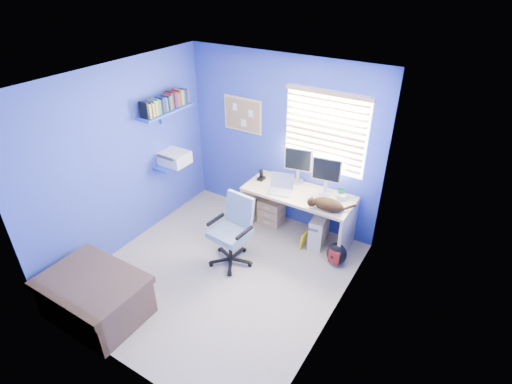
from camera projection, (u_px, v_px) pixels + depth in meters
The scene contains 23 objects.
floor at pixel (220, 273), 5.20m from camera, with size 3.00×3.20×0.00m, color #BCAE8F.
ceiling at pixel (208, 81), 3.92m from camera, with size 3.00×3.20×0.00m, color white.
wall_back at pixel (282, 143), 5.73m from camera, with size 3.00×0.01×2.50m, color #3746AF.
wall_front at pixel (102, 272), 3.39m from camera, with size 3.00×0.01×2.50m, color #3746AF.
wall_left at pixel (123, 160), 5.23m from camera, with size 0.01×3.20×2.50m, color #3746AF.
wall_right at pixel (339, 232), 3.88m from camera, with size 0.01×3.20×2.50m, color #3746AF.
desk at pixel (297, 214), 5.71m from camera, with size 1.54×0.65×0.74m, color #D1B280.
laptop at pixel (280, 185), 5.48m from camera, with size 0.33×0.26×0.22m, color silver.
monitor_left at pixel (299, 165), 5.64m from camera, with size 0.40×0.12×0.54m, color silver.
monitor_right at pixel (327, 176), 5.37m from camera, with size 0.40×0.12×0.54m, color silver.
phone at pixel (261, 175), 5.79m from camera, with size 0.09×0.11×0.17m, color black.
mug at pixel (341, 193), 5.41m from camera, with size 0.10×0.09×0.10m, color #1F6E4A.
cd_spindle at pixel (342, 197), 5.36m from camera, with size 0.13×0.13×0.07m, color silver.
cat at pixel (328, 204), 5.12m from camera, with size 0.41×0.22×0.15m, color black.
tower_pc at pixel (319, 230), 5.64m from camera, with size 0.19×0.44×0.45m, color beige.
drawer_boxes at pixel (271, 211), 6.10m from camera, with size 0.35×0.28×0.41m, color tan.
yellow_book at pixel (303, 240), 5.61m from camera, with size 0.03×0.17×0.24m, color yellow.
backpack at pixel (337, 254), 5.28m from camera, with size 0.28×0.21×0.32m, color black.
bed_corner at pixel (95, 297), 4.48m from camera, with size 1.08×0.77×0.52m, color #463328.
office_chair at pixel (233, 239), 5.25m from camera, with size 0.60×0.60×0.95m.
window_blinds at pixel (325, 133), 5.26m from camera, with size 1.15×0.05×1.10m.
corkboard at pixel (243, 115), 5.85m from camera, with size 0.64×0.02×0.52m.
wall_shelves at pixel (169, 131), 5.62m from camera, with size 0.42×0.90×1.05m.
Camera 1 is at (2.45, -3.10, 3.57)m, focal length 28.00 mm.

